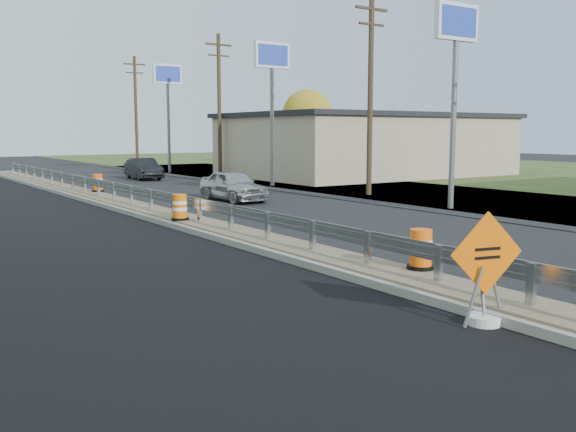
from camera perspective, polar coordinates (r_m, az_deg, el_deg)
ground at (r=17.09m, az=-1.81°, el=-2.75°), size 140.00×140.00×0.00m
grass_verge_far at (r=46.02m, az=23.89°, el=3.10°), size 40.00×120.00×0.03m
milled_overlay at (r=24.82m, az=-23.29°, el=-0.13°), size 7.20×120.00×0.01m
median at (r=24.14m, az=-12.07°, el=0.37°), size 1.60×55.00×0.23m
guardrail at (r=25.00m, az=-12.98°, el=2.00°), size 0.10×46.15×0.72m
retail_building_near at (r=45.51m, az=7.02°, el=6.35°), size 18.50×12.50×4.27m
pylon_sign_south at (r=26.24m, az=14.71°, el=14.79°), size 2.20×0.30×7.90m
pylon_sign_mid at (r=36.12m, az=-1.44°, el=12.97°), size 2.20×0.30×7.90m
pylon_sign_north at (r=48.44m, az=-10.65°, el=11.45°), size 2.20×0.30×7.90m
utility_pole_smid at (r=31.03m, az=7.33°, el=10.95°), size 1.90×0.26×9.40m
utility_pole_nmid at (r=43.40m, az=-6.13°, el=9.97°), size 1.90×0.26×9.40m
utility_pole_north at (r=57.05m, az=-13.37°, el=9.22°), size 1.90×0.26×9.40m
tree_far_yellow at (r=59.60m, az=1.73°, el=8.95°), size 4.62×4.62×6.86m
caution_sign at (r=10.66m, az=17.10°, el=-6.86°), size 1.29×0.55×1.82m
barrel_median_near at (r=13.49m, az=11.71°, el=-2.98°), size 0.56×0.56×0.83m
barrel_median_mid at (r=20.82m, az=-9.59°, el=0.74°), size 0.56×0.56×0.83m
barrel_median_far at (r=31.56m, az=-16.55°, el=2.81°), size 0.57×0.57×0.83m
barrel_shoulder_far at (r=51.46m, az=-13.56°, el=4.46°), size 0.69×0.69×1.01m
car_silver at (r=28.41m, az=-4.91°, el=2.72°), size 1.61×4.01×1.36m
car_dark_mid at (r=42.25m, az=-12.72°, el=4.12°), size 1.75×4.22×1.36m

